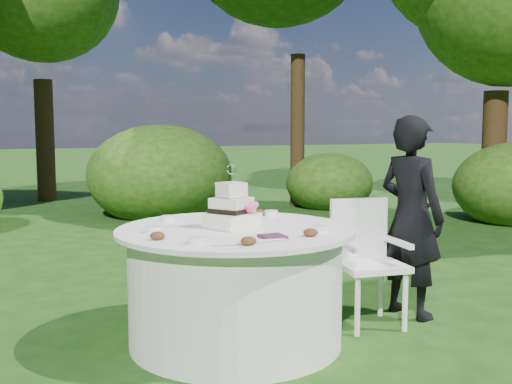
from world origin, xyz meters
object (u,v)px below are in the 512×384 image
Objects in this scene: napkins at (273,237)px; chair at (365,252)px; table at (236,285)px; cake at (232,210)px; guest at (411,217)px.

chair is at bearing 22.51° from napkins.
chair reaches higher than table.
cake reaches higher than napkins.
napkins is at bearing -157.49° from chair.
napkins is 1.08m from chair.
chair reaches higher than napkins.
table is at bearing -73.64° from cake.
napkins is at bearing -81.94° from cake.
napkins reaches higher than table.
guest is at bearing -2.14° from chair.
cake is (-1.43, 0.07, 0.13)m from guest.
guest reaches higher than table.
napkins is at bearing 94.07° from guest.
table is (-1.42, 0.04, -0.37)m from guest.
table is 3.73× the size of cake.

